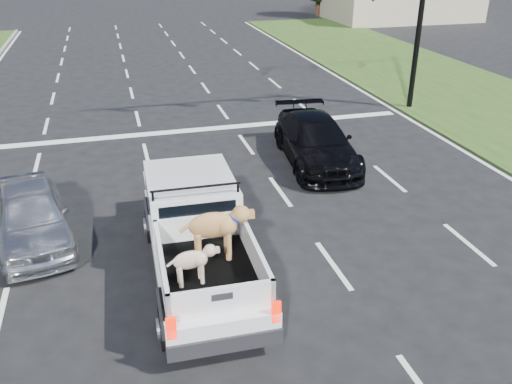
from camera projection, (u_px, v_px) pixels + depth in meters
ground at (259, 277)px, 11.80m from camera, size 160.00×160.00×0.00m
road_markings at (205, 164)px, 17.51m from camera, size 17.75×60.00×0.01m
pickup_truck at (198, 233)px, 11.56m from camera, size 2.20×5.61×2.09m
silver_sedan at (31, 215)px, 12.89m from camera, size 2.36×4.34×1.40m
black_coupe at (316, 141)px, 17.40m from camera, size 2.53×5.19×1.45m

